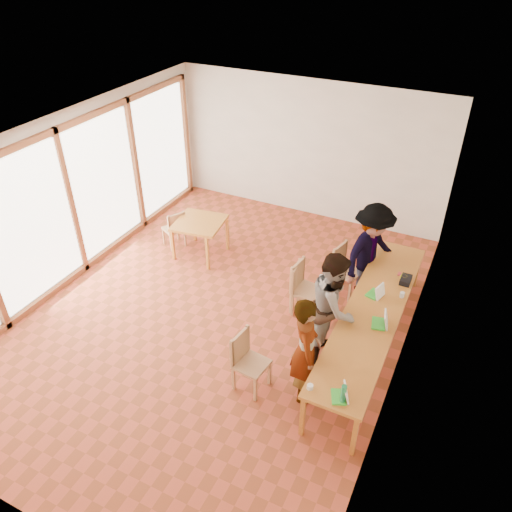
# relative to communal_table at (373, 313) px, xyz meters

# --- Properties ---
(ground) EXTENTS (8.00, 8.00, 0.00)m
(ground) POSITION_rel_communal_table_xyz_m (-2.50, -0.30, -0.70)
(ground) COLOR #AB4229
(ground) RESTS_ON ground
(wall_back) EXTENTS (6.00, 0.10, 3.00)m
(wall_back) POSITION_rel_communal_table_xyz_m (-2.50, 3.70, 0.80)
(wall_back) COLOR beige
(wall_back) RESTS_ON ground
(wall_front) EXTENTS (6.00, 0.10, 3.00)m
(wall_front) POSITION_rel_communal_table_xyz_m (-2.50, -4.30, 0.80)
(wall_front) COLOR beige
(wall_front) RESTS_ON ground
(wall_right) EXTENTS (0.10, 8.00, 3.00)m
(wall_right) POSITION_rel_communal_table_xyz_m (0.50, -0.30, 0.80)
(wall_right) COLOR beige
(wall_right) RESTS_ON ground
(window_wall) EXTENTS (0.10, 8.00, 3.00)m
(window_wall) POSITION_rel_communal_table_xyz_m (-5.46, -0.30, 0.80)
(window_wall) COLOR white
(window_wall) RESTS_ON ground
(ceiling) EXTENTS (6.00, 8.00, 0.04)m
(ceiling) POSITION_rel_communal_table_xyz_m (-2.50, -0.30, 2.32)
(ceiling) COLOR white
(ceiling) RESTS_ON wall_back
(communal_table) EXTENTS (0.80, 4.00, 0.75)m
(communal_table) POSITION_rel_communal_table_xyz_m (0.00, 0.00, 0.00)
(communal_table) COLOR orange
(communal_table) RESTS_ON ground
(side_table) EXTENTS (0.90, 0.90, 0.75)m
(side_table) POSITION_rel_communal_table_xyz_m (-3.72, 1.13, -0.03)
(side_table) COLOR orange
(side_table) RESTS_ON ground
(chair_near) EXTENTS (0.48, 0.48, 0.49)m
(chair_near) POSITION_rel_communal_table_xyz_m (-1.38, -1.49, -0.14)
(chair_near) COLOR tan
(chair_near) RESTS_ON ground
(chair_mid) EXTENTS (0.49, 0.49, 0.50)m
(chair_mid) POSITION_rel_communal_table_xyz_m (-1.29, 0.41, -0.13)
(chair_mid) COLOR tan
(chair_mid) RESTS_ON ground
(chair_far) EXTENTS (0.47, 0.47, 0.49)m
(chair_far) POSITION_rel_communal_table_xyz_m (-1.29, 0.37, -0.14)
(chair_far) COLOR tan
(chair_far) RESTS_ON ground
(chair_empty) EXTENTS (0.53, 0.53, 0.50)m
(chair_empty) POSITION_rel_communal_table_xyz_m (-0.83, 1.22, -0.13)
(chair_empty) COLOR tan
(chair_empty) RESTS_ON ground
(chair_spare) EXTENTS (0.51, 0.51, 0.43)m
(chair_spare) POSITION_rel_communal_table_xyz_m (-4.30, 1.14, -0.20)
(chair_spare) COLOR tan
(chair_spare) RESTS_ON ground
(person_near) EXTENTS (0.61, 0.71, 1.65)m
(person_near) POSITION_rel_communal_table_xyz_m (-0.58, -1.29, 0.12)
(person_near) COLOR gray
(person_near) RESTS_ON ground
(person_mid) EXTENTS (0.78, 0.95, 1.80)m
(person_mid) POSITION_rel_communal_table_xyz_m (-0.52, -0.35, 0.20)
(person_mid) COLOR gray
(person_mid) RESTS_ON ground
(person_far) EXTENTS (1.07, 1.34, 1.82)m
(person_far) POSITION_rel_communal_table_xyz_m (-0.40, 1.25, 0.21)
(person_far) COLOR gray
(person_far) RESTS_ON ground
(laptop_near) EXTENTS (0.28, 0.30, 0.20)m
(laptop_near) POSITION_rel_communal_table_xyz_m (0.09, -1.78, 0.10)
(laptop_near) COLOR green
(laptop_near) RESTS_ON communal_table
(laptop_mid) EXTENTS (0.28, 0.30, 0.22)m
(laptop_mid) POSITION_rel_communal_table_xyz_m (0.19, -0.27, 0.11)
(laptop_mid) COLOR green
(laptop_mid) RESTS_ON communal_table
(laptop_far) EXTENTS (0.28, 0.30, 0.21)m
(laptop_far) POSITION_rel_communal_table_xyz_m (-0.05, 0.36, 0.11)
(laptop_far) COLOR green
(laptop_far) RESTS_ON communal_table
(yellow_mug) EXTENTS (0.13, 0.13, 0.09)m
(yellow_mug) POSITION_rel_communal_table_xyz_m (0.23, 0.95, 0.09)
(yellow_mug) COLOR gold
(yellow_mug) RESTS_ON communal_table
(green_bottle) EXTENTS (0.07, 0.07, 0.28)m
(green_bottle) POSITION_rel_communal_table_xyz_m (0.11, -1.85, 0.19)
(green_bottle) COLOR #1A7541
(green_bottle) RESTS_ON communal_table
(clear_glass) EXTENTS (0.07, 0.07, 0.09)m
(clear_glass) POSITION_rel_communal_table_xyz_m (0.31, 0.50, 0.09)
(clear_glass) COLOR silver
(clear_glass) RESTS_ON communal_table
(condiment_cup) EXTENTS (0.08, 0.08, 0.06)m
(condiment_cup) POSITION_rel_communal_table_xyz_m (-0.31, -1.82, 0.08)
(condiment_cup) COLOR white
(condiment_cup) RESTS_ON communal_table
(pink_phone) EXTENTS (0.05, 0.10, 0.01)m
(pink_phone) POSITION_rel_communal_table_xyz_m (0.15, 1.09, 0.05)
(pink_phone) COLOR #C52F3F
(pink_phone) RESTS_ON communal_table
(black_pouch) EXTENTS (0.16, 0.26, 0.09)m
(black_pouch) POSITION_rel_communal_table_xyz_m (0.28, 0.91, 0.09)
(black_pouch) COLOR black
(black_pouch) RESTS_ON communal_table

